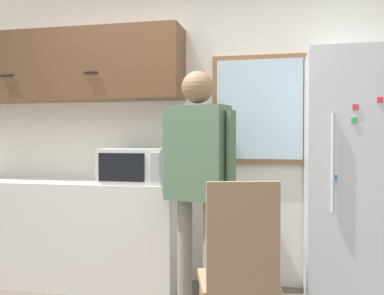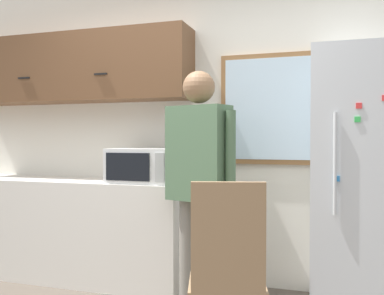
{
  "view_description": "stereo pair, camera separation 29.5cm",
  "coord_description": "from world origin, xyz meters",
  "px_view_note": "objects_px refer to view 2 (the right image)",
  "views": [
    {
      "loc": [
        0.88,
        -1.93,
        1.26
      ],
      "look_at": [
        0.26,
        0.95,
        1.19
      ],
      "focal_mm": 40.0,
      "sensor_mm": 36.0,
      "label": 1
    },
    {
      "loc": [
        1.17,
        -1.86,
        1.26
      ],
      "look_at": [
        0.26,
        0.95,
        1.19
      ],
      "focal_mm": 40.0,
      "sensor_mm": 36.0,
      "label": 2
    }
  ],
  "objects_px": {
    "microwave": "(144,165)",
    "refrigerator": "(362,183)",
    "person": "(199,165)",
    "chair": "(227,269)"
  },
  "relations": [
    {
      "from": "refrigerator",
      "to": "chair",
      "type": "distance_m",
      "value": 1.33
    },
    {
      "from": "person",
      "to": "chair",
      "type": "xyz_separation_m",
      "value": [
        0.37,
        -0.7,
        -0.5
      ]
    },
    {
      "from": "microwave",
      "to": "refrigerator",
      "type": "bearing_deg",
      "value": -0.83
    },
    {
      "from": "microwave",
      "to": "person",
      "type": "bearing_deg",
      "value": -31.45
    },
    {
      "from": "chair",
      "to": "person",
      "type": "bearing_deg",
      "value": -77.58
    },
    {
      "from": "person",
      "to": "refrigerator",
      "type": "height_order",
      "value": "refrigerator"
    },
    {
      "from": "refrigerator",
      "to": "chair",
      "type": "bearing_deg",
      "value": -125.41
    },
    {
      "from": "person",
      "to": "refrigerator",
      "type": "xyz_separation_m",
      "value": [
        1.11,
        0.34,
        -0.12
      ]
    },
    {
      "from": "refrigerator",
      "to": "microwave",
      "type": "bearing_deg",
      "value": 179.17
    },
    {
      "from": "person",
      "to": "refrigerator",
      "type": "distance_m",
      "value": 1.17
    }
  ]
}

